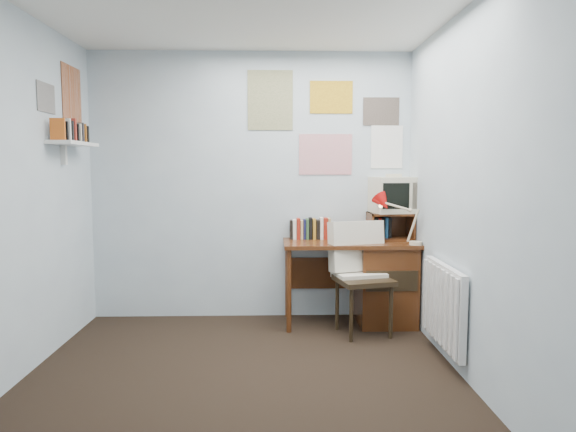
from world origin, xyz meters
name	(u,v)px	position (x,y,z in m)	size (l,w,h in m)	color
ground	(241,396)	(0.00, 0.00, 0.00)	(3.50, 3.50, 0.00)	black
back_wall	(251,186)	(0.00, 1.75, 1.25)	(3.00, 0.02, 2.50)	silver
right_wall	(484,197)	(1.50, 0.00, 1.25)	(0.02, 3.50, 2.50)	silver
desk	(379,280)	(1.17, 1.48, 0.41)	(1.20, 0.55, 0.76)	#5A2D14
desk_chair	(364,280)	(0.98, 1.18, 0.47)	(0.48, 0.46, 0.94)	black
desk_lamp	(416,222)	(1.44, 1.26, 0.96)	(0.28, 0.24, 0.40)	red
tv_riser	(390,226)	(1.29, 1.59, 0.89)	(0.40, 0.30, 0.25)	#5A2D14
crt_tv	(393,193)	(1.32, 1.61, 1.19)	(0.38, 0.35, 0.36)	beige
book_row	(322,227)	(0.66, 1.66, 0.87)	(0.60, 0.14, 0.22)	#5A2D14
radiator	(444,305)	(1.46, 0.55, 0.42)	(0.09, 0.80, 0.60)	white
wall_shelf	(73,144)	(-1.40, 1.10, 1.62)	(0.20, 0.62, 0.24)	white
posters_back	(326,122)	(0.70, 1.74, 1.85)	(1.20, 0.01, 0.90)	white
posters_left	(60,95)	(-1.49, 1.10, 2.00)	(0.01, 0.70, 0.60)	white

